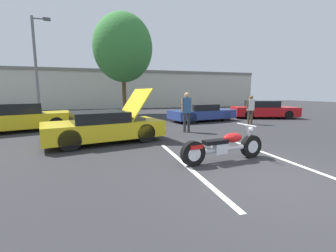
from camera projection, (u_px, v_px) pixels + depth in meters
The scene contains 13 objects.
ground_plane at pixel (275, 181), 4.60m from camera, with size 80.00×80.00×0.00m, color #2D2D30.
parking_stripe_foreground at pixel (187, 166), 5.57m from camera, with size 0.12×4.68×0.01m, color white.
parking_stripe_middle at pixel (277, 157), 6.33m from camera, with size 0.12×4.68×0.01m, color white.
far_building at pixel (129, 88), 27.61m from camera, with size 32.00×4.20×4.40m.
light_pole at pixel (37, 63), 15.32m from camera, with size 1.21×0.28×6.86m.
tree_background at pixel (123, 48), 17.95m from camera, with size 4.70×4.70×8.06m.
motorcycle at pixel (224, 147), 5.90m from camera, with size 2.51×0.70×0.95m.
show_car_hood_open at pixel (105, 126), 8.25m from camera, with size 4.44×2.77×1.96m.
parked_car_right_row at pixel (263, 110), 16.13m from camera, with size 4.71×3.11×1.24m.
parked_car_left_row at pixel (19, 118), 10.50m from camera, with size 4.90×3.14×1.32m.
parked_car_mid_row at pixel (202, 113), 14.30m from camera, with size 4.42×2.48×1.09m.
spectator_near_motorcycle at pixel (251, 107), 12.77m from camera, with size 0.52×0.22×1.65m.
spectator_by_show_car at pixel (187, 108), 10.21m from camera, with size 0.52×0.24×1.82m.
Camera 1 is at (-3.35, -3.58, 1.80)m, focal length 24.00 mm.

